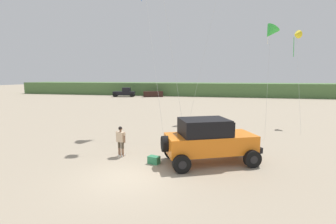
{
  "coord_description": "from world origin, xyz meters",
  "views": [
    {
      "loc": [
        3.92,
        -9.45,
        4.32
      ],
      "look_at": [
        0.94,
        3.65,
        2.38
      ],
      "focal_mm": 26.22,
      "sensor_mm": 36.0,
      "label": 1
    }
  ],
  "objects_px": {
    "person_watching": "(121,140)",
    "kite_blue_swept": "(296,35)",
    "kite_white_parafoil": "(270,32)",
    "cooler_box": "(154,160)",
    "jeep": "(209,140)",
    "distant_sedan": "(153,94)",
    "distant_pickup": "(125,92)"
  },
  "relations": [
    {
      "from": "kite_blue_swept",
      "to": "kite_white_parafoil",
      "type": "bearing_deg",
      "value": -131.51
    },
    {
      "from": "jeep",
      "to": "cooler_box",
      "type": "xyz_separation_m",
      "value": [
        -2.67,
        -0.74,
        -1.01
      ]
    },
    {
      "from": "distant_sedan",
      "to": "kite_white_parafoil",
      "type": "relative_size",
      "value": 0.5
    },
    {
      "from": "distant_pickup",
      "to": "kite_white_parafoil",
      "type": "height_order",
      "value": "kite_white_parafoil"
    },
    {
      "from": "person_watching",
      "to": "distant_pickup",
      "type": "distance_m",
      "value": 41.34
    },
    {
      "from": "cooler_box",
      "to": "jeep",
      "type": "bearing_deg",
      "value": 31.14
    },
    {
      "from": "jeep",
      "to": "cooler_box",
      "type": "relative_size",
      "value": 8.93
    },
    {
      "from": "kite_white_parafoil",
      "to": "kite_blue_swept",
      "type": "xyz_separation_m",
      "value": [
        2.65,
        2.99,
        0.18
      ]
    },
    {
      "from": "distant_pickup",
      "to": "kite_white_parafoil",
      "type": "xyz_separation_m",
      "value": [
        24.59,
        -29.1,
        6.84
      ]
    },
    {
      "from": "jeep",
      "to": "kite_white_parafoil",
      "type": "distance_m",
      "value": 11.9
    },
    {
      "from": "kite_blue_swept",
      "to": "distant_sedan",
      "type": "bearing_deg",
      "value": 127.73
    },
    {
      "from": "jeep",
      "to": "person_watching",
      "type": "distance_m",
      "value": 4.74
    },
    {
      "from": "distant_sedan",
      "to": "cooler_box",
      "type": "bearing_deg",
      "value": -92.5
    },
    {
      "from": "person_watching",
      "to": "kite_blue_swept",
      "type": "height_order",
      "value": "kite_blue_swept"
    },
    {
      "from": "jeep",
      "to": "person_watching",
      "type": "xyz_separation_m",
      "value": [
        -4.73,
        -0.04,
        -0.26
      ]
    },
    {
      "from": "person_watching",
      "to": "kite_blue_swept",
      "type": "relative_size",
      "value": 0.2
    },
    {
      "from": "distant_pickup",
      "to": "kite_blue_swept",
      "type": "distance_m",
      "value": 38.38
    },
    {
      "from": "distant_pickup",
      "to": "kite_white_parafoil",
      "type": "relative_size",
      "value": 0.58
    },
    {
      "from": "kite_white_parafoil",
      "to": "cooler_box",
      "type": "bearing_deg",
      "value": -124.43
    },
    {
      "from": "kite_white_parafoil",
      "to": "jeep",
      "type": "bearing_deg",
      "value": -114.09
    },
    {
      "from": "person_watching",
      "to": "distant_sedan",
      "type": "height_order",
      "value": "person_watching"
    },
    {
      "from": "jeep",
      "to": "cooler_box",
      "type": "bearing_deg",
      "value": -164.5
    },
    {
      "from": "cooler_box",
      "to": "person_watching",
      "type": "bearing_deg",
      "value": 176.9
    },
    {
      "from": "kite_white_parafoil",
      "to": "person_watching",
      "type": "bearing_deg",
      "value": -134.0
    },
    {
      "from": "cooler_box",
      "to": "kite_white_parafoil",
      "type": "relative_size",
      "value": 0.07
    },
    {
      "from": "cooler_box",
      "to": "distant_sedan",
      "type": "relative_size",
      "value": 0.13
    },
    {
      "from": "kite_white_parafoil",
      "to": "kite_blue_swept",
      "type": "height_order",
      "value": "kite_white_parafoil"
    },
    {
      "from": "distant_pickup",
      "to": "distant_sedan",
      "type": "distance_m",
      "value": 6.26
    },
    {
      "from": "kite_blue_swept",
      "to": "cooler_box",
      "type": "bearing_deg",
      "value": -126.21
    },
    {
      "from": "distant_pickup",
      "to": "distant_sedan",
      "type": "relative_size",
      "value": 1.17
    },
    {
      "from": "distant_sedan",
      "to": "kite_blue_swept",
      "type": "relative_size",
      "value": 0.5
    },
    {
      "from": "jeep",
      "to": "distant_sedan",
      "type": "height_order",
      "value": "jeep"
    }
  ]
}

